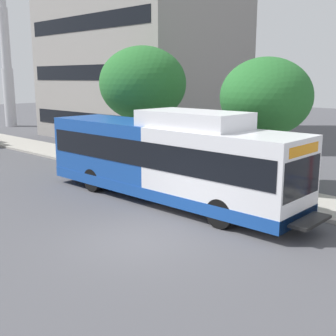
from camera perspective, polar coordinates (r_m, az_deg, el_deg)
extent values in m
plane|color=#4C4C51|center=(19.50, -20.14, -3.17)|extent=(120.00, 120.00, 0.00)
cube|color=#A8A399|center=(21.94, -1.22, -0.61)|extent=(3.00, 56.00, 0.14)
cube|color=white|center=(15.13, 7.53, -0.21)|extent=(2.54, 5.80, 2.73)
cube|color=#19479E|center=(19.02, -6.82, 2.31)|extent=(2.54, 5.80, 2.73)
cube|color=#19479E|center=(17.19, -0.46, -2.55)|extent=(2.57, 11.60, 0.44)
cube|color=black|center=(16.87, -0.47, 2.42)|extent=(2.58, 11.25, 0.96)
cube|color=black|center=(13.67, 17.32, -1.25)|extent=(2.34, 0.10, 1.24)
cube|color=orange|center=(13.51, 17.59, 2.34)|extent=(1.90, 0.08, 0.32)
cube|color=white|center=(15.75, 3.38, 6.49)|extent=(2.16, 4.06, 0.60)
cube|color=black|center=(13.86, 18.45, -6.73)|extent=(1.78, 0.60, 0.10)
cylinder|color=black|center=(14.15, 7.01, -6.02)|extent=(0.30, 1.00, 1.00)
cylinder|color=black|center=(15.96, 11.82, -4.10)|extent=(0.30, 1.00, 1.00)
cylinder|color=black|center=(18.79, -9.93, -1.59)|extent=(0.30, 1.00, 1.00)
cylinder|color=black|center=(20.19, -4.82, -0.51)|extent=(0.30, 1.00, 1.00)
cylinder|color=#4C3823|center=(19.07, 12.55, 1.16)|extent=(0.28, 0.28, 2.45)
ellipsoid|color=#286B2D|center=(18.77, 12.92, 9.23)|extent=(3.90, 3.90, 3.31)
cylinder|color=#4C3823|center=(23.88, -3.28, 3.76)|extent=(0.28, 0.28, 2.62)
ellipsoid|color=#286B2D|center=(23.64, -3.37, 11.16)|extent=(4.71, 4.71, 4.00)
cube|color=black|center=(36.03, -3.52, 6.99)|extent=(11.05, 13.47, 1.10)
cube|color=black|center=(35.90, -3.60, 12.50)|extent=(11.05, 13.47, 1.10)
cube|color=black|center=(36.10, -3.67, 18.01)|extent=(11.05, 13.47, 1.10)
cylinder|color=#B7B7BC|center=(46.26, -20.39, 8.77)|extent=(1.10, 1.10, 5.72)
cylinder|color=#B7B7BC|center=(46.37, -20.92, 15.83)|extent=(0.91, 0.91, 5.72)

